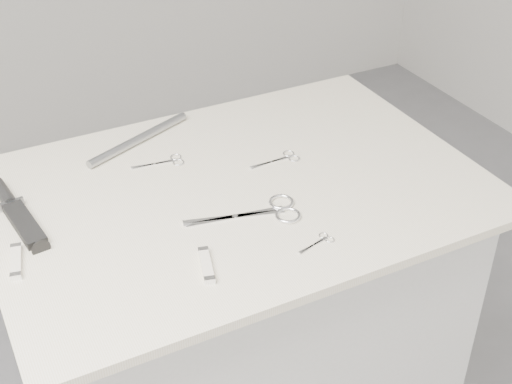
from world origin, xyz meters
name	(u,v)px	position (x,y,z in m)	size (l,w,h in m)	color
plinth	(239,347)	(0.00, 0.00, 0.45)	(0.90, 0.60, 0.90)	silver
display_board	(237,190)	(0.00, 0.00, 0.91)	(1.00, 0.70, 0.02)	beige
large_shears	(267,212)	(0.01, -0.11, 0.92)	(0.23, 0.11, 0.01)	white
embroidery_scissors_a	(282,159)	(0.13, 0.05, 0.92)	(0.11, 0.05, 0.00)	white
embroidery_scissors_b	(167,162)	(-0.09, 0.15, 0.92)	(0.11, 0.05, 0.00)	white
tiny_scissors	(319,242)	(0.05, -0.24, 0.92)	(0.08, 0.04, 0.00)	white
sheathed_knife	(14,209)	(-0.42, 0.11, 0.93)	(0.07, 0.25, 0.03)	black
pocket_knife_a	(16,261)	(-0.45, -0.05, 0.93)	(0.04, 0.10, 0.01)	silver
pocket_knife_b	(206,265)	(-0.16, -0.21, 0.93)	(0.04, 0.09, 0.01)	silver
metal_rail	(139,139)	(-0.12, 0.26, 0.93)	(0.02, 0.02, 0.29)	gray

